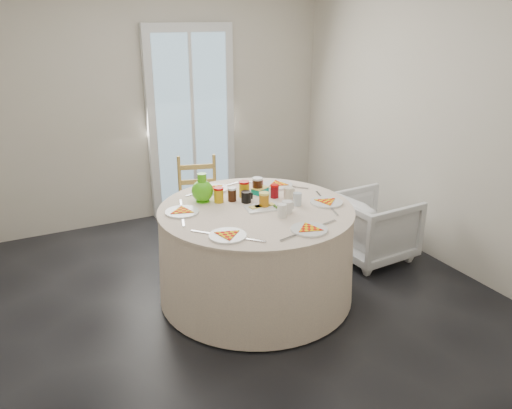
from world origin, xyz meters
name	(u,v)px	position (x,y,z in m)	size (l,w,h in m)	color
floor	(233,295)	(0.00, 0.00, 0.00)	(4.00, 4.00, 0.00)	black
wall_back	(154,102)	(0.00, 2.00, 1.30)	(4.00, 0.02, 2.60)	#BCB5A3
wall_right	(431,118)	(2.00, 0.00, 1.30)	(0.02, 4.00, 2.60)	#BCB5A3
glass_door	(192,122)	(0.40, 1.95, 1.05)	(1.00, 0.08, 2.10)	silver
table	(256,254)	(0.17, -0.08, 0.38)	(1.57, 1.57, 0.79)	beige
wooden_chair	(199,202)	(0.10, 1.00, 0.47)	(0.40, 0.38, 0.90)	tan
armchair	(373,219)	(1.46, 0.04, 0.39)	(0.67, 0.62, 0.69)	silver
place_settings	(256,208)	(0.17, -0.08, 0.77)	(1.40, 1.40, 0.03)	beige
jar_cluster	(246,194)	(0.18, 0.12, 0.82)	(0.51, 0.26, 0.15)	#9A3A0E
butter_tub	(260,192)	(0.36, 0.21, 0.79)	(0.13, 0.10, 0.05)	#03988B
green_pitcher	(202,190)	(-0.14, 0.25, 0.87)	(0.18, 0.18, 0.23)	#4DC415
cheese_platter	(263,208)	(0.22, -0.11, 0.77)	(0.27, 0.18, 0.04)	white
mugs_glasses	(273,199)	(0.34, -0.05, 0.81)	(0.61, 0.61, 0.11)	gray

